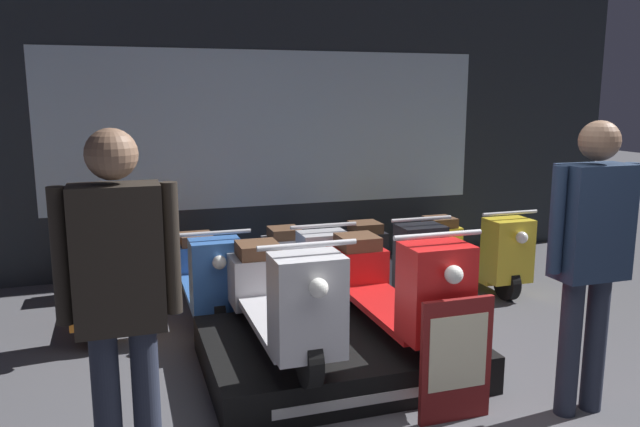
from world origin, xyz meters
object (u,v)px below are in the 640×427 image
price_sign_board (456,360)px  person_left_browsing (120,289)px  scooter_backrow_4 (471,249)px  scooter_display_left (280,296)px  scooter_backrow_1 (206,272)px  person_right_browsing (591,245)px  scooter_backrow_2 (303,264)px  scooter_backrow_3 (391,256)px  scooter_backrow_0 (99,281)px  scooter_display_right (392,285)px

price_sign_board → person_left_browsing: bearing=-175.7°
scooter_backrow_4 → person_left_browsing: size_ratio=0.99×
scooter_display_left → scooter_backrow_4: size_ratio=1.00×
scooter_backrow_1 → person_right_browsing: person_right_browsing is taller
scooter_display_left → scooter_backrow_2: size_ratio=1.00×
scooter_display_left → person_right_browsing: size_ratio=0.99×
scooter_display_left → scooter_backrow_3: 2.27m
scooter_backrow_2 → person_right_browsing: 2.90m
scooter_backrow_0 → scooter_backrow_2: 1.84m
scooter_backrow_1 → price_sign_board: bearing=-65.5°
scooter_backrow_2 → person_right_browsing: size_ratio=0.99×
scooter_backrow_1 → person_right_browsing: (1.92, -2.62, 0.72)m
scooter_backrow_1 → scooter_backrow_4: size_ratio=1.00×
scooter_backrow_3 → scooter_backrow_4: (0.92, 0.00, 0.00)m
scooter_backrow_4 → price_sign_board: scooter_backrow_4 is taller
scooter_display_left → scooter_backrow_3: bearing=46.3°
person_left_browsing → scooter_display_left: bearing=44.5°
scooter_display_right → scooter_backrow_0: (-2.02, 1.63, -0.26)m
scooter_display_right → scooter_backrow_0: 2.61m
person_left_browsing → person_right_browsing: (2.65, -0.00, 0.01)m
scooter_backrow_2 → scooter_display_right: bearing=-83.6°
scooter_backrow_4 → person_right_browsing: size_ratio=0.99×
scooter_backrow_0 → price_sign_board: bearing=-50.5°
scooter_display_right → price_sign_board: scooter_display_right is taller
scooter_display_right → scooter_backrow_0: scooter_display_right is taller
person_left_browsing → scooter_backrow_0: bearing=94.1°
price_sign_board → person_right_browsing: bearing=-10.1°
scooter_backrow_0 → scooter_backrow_2: size_ratio=1.00×
scooter_backrow_0 → person_left_browsing: 2.72m
person_left_browsing → scooter_backrow_3: bearing=45.6°
scooter_backrow_2 → scooter_backrow_4: 1.84m
scooter_backrow_1 → scooter_backrow_4: same height
scooter_backrow_0 → person_left_browsing: (0.19, -2.62, 0.71)m
person_left_browsing → scooter_backrow_2: bearing=57.9°
scooter_display_left → person_left_browsing: size_ratio=0.99×
person_left_browsing → scooter_backrow_1: bearing=74.4°
scooter_backrow_0 → person_right_browsing: 3.93m
scooter_display_right → price_sign_board: (0.03, -0.85, -0.21)m
scooter_backrow_0 → scooter_display_left: bearing=-53.7°
scooter_display_right → scooter_backrow_3: bearing=65.8°
scooter_backrow_1 → person_right_browsing: 3.33m
scooter_display_left → price_sign_board: scooter_display_left is taller
scooter_display_right → person_right_browsing: (0.81, -0.99, 0.46)m
scooter_display_left → scooter_backrow_1: scooter_display_left is taller
scooter_backrow_1 → scooter_backrow_4: 2.75m
scooter_display_right → scooter_backrow_2: (-0.18, 1.63, -0.26)m
scooter_backrow_3 → person_right_browsing: 2.72m
scooter_display_left → price_sign_board: size_ratio=2.31×
scooter_backrow_1 → person_left_browsing: (-0.73, -2.62, 0.71)m
person_left_browsing → scooter_backrow_4: bearing=37.0°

